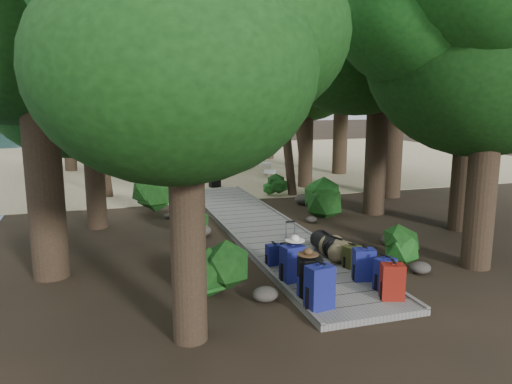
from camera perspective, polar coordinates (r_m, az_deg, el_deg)
name	(u,v)px	position (r m, az deg, el deg)	size (l,w,h in m)	color
ground	(274,240)	(12.76, 2.03, -5.50)	(120.00, 120.00, 0.00)	#302318
sand_beach	(177,162)	(28.07, -8.97, 3.38)	(40.00, 22.00, 0.02)	tan
boardwalk	(261,228)	(13.66, 0.62, -4.14)	(2.00, 12.00, 0.12)	slate
backpack_left_a	(320,285)	(8.45, 7.28, -10.49)	(0.44, 0.31, 0.82)	navy
backpack_left_b	(310,275)	(8.93, 6.21, -9.42)	(0.42, 0.30, 0.78)	black
backpack_left_c	(292,261)	(9.61, 4.17, -7.90)	(0.42, 0.30, 0.77)	navy
backpack_left_d	(274,253)	(10.53, 2.06, -7.03)	(0.31, 0.23, 0.48)	navy
backpack_right_a	(392,280)	(9.09, 15.33, -9.65)	(0.39, 0.28, 0.70)	maroon
backpack_right_b	(385,272)	(9.49, 14.52, -8.88)	(0.36, 0.25, 0.65)	navy
backpack_right_c	(364,263)	(9.86, 12.23, -7.91)	(0.40, 0.28, 0.68)	navy
backpack_right_d	(352,255)	(10.55, 10.88, -7.12)	(0.33, 0.24, 0.50)	#393F1A
duffel_right_khaki	(336,248)	(11.08, 9.15, -6.37)	(0.43, 0.65, 0.43)	brown
duffel_right_black	(326,243)	(11.39, 8.03, -5.82)	(0.45, 0.71, 0.45)	black
suitcase_on_boardwalk	(290,256)	(10.26, 3.91, -7.30)	(0.36, 0.20, 0.56)	black
lone_suitcase_on_sand	(215,179)	(20.06, -4.73, 1.54)	(0.43, 0.25, 0.68)	black
hat_brown	(308,251)	(8.74, 5.95, -6.78)	(0.37, 0.37, 0.11)	#51351E
hat_white	(295,238)	(9.54, 4.49, -5.21)	(0.37, 0.37, 0.12)	silver
kayak	(137,176)	(22.51, -13.42, 1.81)	(0.65, 2.99, 0.30)	#B00F18
sun_lounger	(270,169)	(23.03, 1.62, 2.61)	(0.55, 1.69, 0.55)	silver
tree_right_a	(493,58)	(11.26, 25.46, 13.71)	(5.22, 5.22, 8.71)	black
tree_right_b	(476,39)	(14.53, 23.83, 15.73)	(5.66, 5.66, 10.10)	black
tree_right_c	(380,57)	(15.70, 14.03, 14.70)	(5.47, 5.47, 9.46)	black
tree_right_d	(397,57)	(18.55, 15.86, 14.63)	(5.39, 5.39, 9.89)	black
tree_right_e	(307,82)	(19.95, 5.84, 12.37)	(4.60, 4.60, 8.28)	black
tree_right_f	(342,69)	(23.73, 9.84, 13.70)	(5.42, 5.42, 9.68)	black
tree_left_a	(184,89)	(7.02, -8.23, 11.56)	(4.43, 4.43, 7.38)	black
tree_left_b	(31,15)	(10.58, -24.32, 17.94)	(5.63, 5.63, 10.13)	black
tree_left_c	(89,87)	(14.17, -18.51, 11.31)	(4.42, 4.42, 7.68)	black
tree_back_a	(147,87)	(27.23, -12.37, 11.62)	(4.71, 4.71, 8.15)	black
tree_back_b	(213,63)	(28.75, -4.94, 14.52)	(6.11, 6.11, 10.91)	black
tree_back_c	(268,73)	(29.28, 1.42, 13.39)	(5.44, 5.44, 9.79)	black
tree_back_d	(65,85)	(25.93, -20.95, 11.37)	(4.97, 4.97, 8.29)	black
palm_right_a	(294,89)	(18.46, 4.42, 11.63)	(4.52, 4.52, 7.71)	#103911
palm_right_b	(302,92)	(24.22, 5.33, 11.34)	(3.95, 3.95, 7.64)	#103911
palm_right_c	(242,92)	(24.32, -1.57, 11.35)	(4.79, 4.79, 7.61)	#103911
palm_left_a	(96,98)	(18.54, -17.84, 10.23)	(4.47, 4.47, 7.11)	#103911
rock_left_a	(265,294)	(9.07, 1.07, -11.59)	(0.47, 0.43, 0.26)	#4C473F
rock_left_b	(182,274)	(10.27, -8.50, -9.20)	(0.34, 0.30, 0.18)	#4C473F
rock_left_c	(200,231)	(13.10, -6.37, -4.42)	(0.57, 0.51, 0.31)	#4C473F
rock_left_d	(168,216)	(15.18, -9.99, -2.72)	(0.26, 0.23, 0.14)	#4C473F
rock_right_a	(420,268)	(10.93, 18.27, -8.23)	(0.44, 0.40, 0.24)	#4C473F
rock_right_b	(391,240)	(12.69, 15.21, -5.28)	(0.54, 0.48, 0.30)	#4C473F
rock_right_c	(311,219)	(14.56, 6.34, -3.13)	(0.33, 0.30, 0.18)	#4C473F
rock_right_d	(304,199)	(16.94, 5.51, -0.84)	(0.64, 0.58, 0.35)	#4C473F
shrub_left_a	(220,275)	(9.09, -4.12, -9.41)	(0.99, 0.99, 0.89)	#144515
shrub_left_b	(190,219)	(13.45, -7.51, -3.06)	(0.85, 0.85, 0.76)	#144515
shrub_left_c	(154,194)	(15.98, -11.58, -0.19)	(1.32, 1.32, 1.19)	#144515
shrub_right_a	(397,244)	(11.47, 15.85, -5.76)	(0.88, 0.88, 0.79)	#144515
shrub_right_b	(325,197)	(15.43, 7.85, -0.59)	(1.24, 1.24, 1.12)	#144515
shrub_right_c	(273,186)	(18.25, 1.90, 0.65)	(0.81, 0.81, 0.73)	#144515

